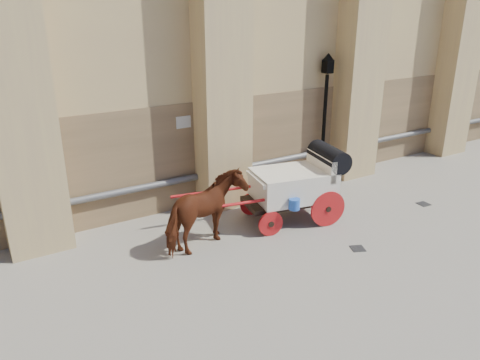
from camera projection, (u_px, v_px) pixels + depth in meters
ground at (333, 247)px, 11.26m from camera, size 90.00×90.00×0.00m
horse at (206, 212)px, 10.95m from camera, size 2.34×1.64×1.80m
carriage at (298, 182)px, 12.36m from camera, size 4.65×2.05×1.97m
street_lamp at (325, 115)px, 14.81m from camera, size 0.38×0.38×4.09m
drain_grate_near at (358, 248)px, 11.16m from camera, size 0.42×0.42×0.01m
drain_grate_far at (424, 204)px, 13.65m from camera, size 0.35×0.35×0.01m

